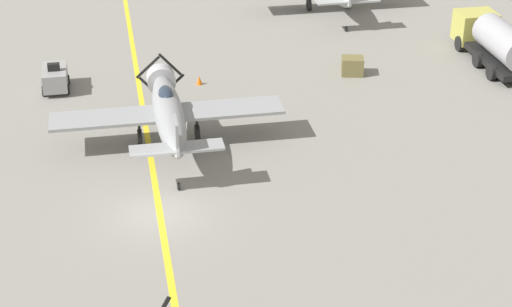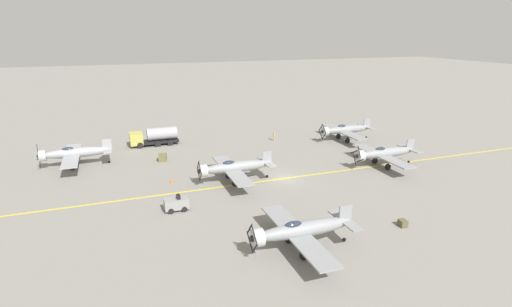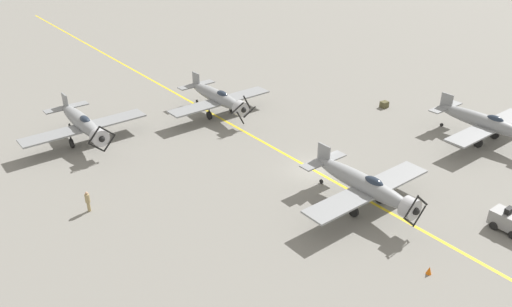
% 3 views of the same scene
% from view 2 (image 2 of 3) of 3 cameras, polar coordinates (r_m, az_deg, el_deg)
% --- Properties ---
extents(ground_plane, '(400.00, 400.00, 0.00)m').
position_cam_2_polar(ground_plane, '(53.08, 3.89, -3.60)').
color(ground_plane, gray).
extents(taxiway_stripe, '(0.30, 160.00, 0.01)m').
position_cam_2_polar(taxiway_stripe, '(53.08, 3.89, -3.60)').
color(taxiway_stripe, yellow).
rests_on(taxiway_stripe, ground).
extents(airplane_mid_left, '(12.00, 9.98, 3.65)m').
position_cam_2_polar(airplane_mid_left, '(35.92, 6.40, -10.82)').
color(airplane_mid_left, gray).
rests_on(airplane_mid_left, ground).
extents(airplane_mid_center, '(12.00, 9.98, 3.65)m').
position_cam_2_polar(airplane_mid_center, '(51.21, -3.14, -1.98)').
color(airplane_mid_center, gray).
rests_on(airplane_mid_center, ground).
extents(airplane_far_right, '(12.00, 9.98, 3.78)m').
position_cam_2_polar(airplane_far_right, '(62.67, -24.54, 0.05)').
color(airplane_far_right, '#989A9D').
rests_on(airplane_far_right, ground).
extents(airplane_near_right, '(12.00, 9.98, 3.65)m').
position_cam_2_polar(airplane_near_right, '(72.29, 12.61, 3.34)').
color(airplane_near_right, gray).
rests_on(airplane_near_right, ground).
extents(airplane_near_center, '(12.00, 9.98, 3.65)m').
position_cam_2_polar(airplane_near_center, '(59.87, 17.84, 0.05)').
color(airplane_near_center, gray).
rests_on(airplane_near_center, ground).
extents(fuel_tanker, '(2.67, 8.00, 2.98)m').
position_cam_2_polar(fuel_tanker, '(70.09, -14.37, 2.36)').
color(fuel_tanker, black).
rests_on(fuel_tanker, ground).
extents(tow_tractor, '(1.57, 2.60, 1.79)m').
position_cam_2_polar(tow_tractor, '(44.54, -11.30, -7.03)').
color(tow_tractor, gray).
rests_on(tow_tractor, ground).
extents(ground_crew_walking, '(0.37, 0.37, 1.71)m').
position_cam_2_polar(ground_crew_walking, '(70.87, 2.57, 2.57)').
color(ground_crew_walking, tan).
rests_on(ground_crew_walking, ground).
extents(supply_crate_by_tanker, '(1.54, 1.38, 1.11)m').
position_cam_2_polar(supply_crate_by_tanker, '(61.48, -13.20, -0.55)').
color(supply_crate_by_tanker, brown).
rests_on(supply_crate_by_tanker, ground).
extents(supply_crate_mid_lane, '(0.90, 0.77, 0.70)m').
position_cam_2_polar(supply_crate_mid_lane, '(43.09, 20.22, -9.33)').
color(supply_crate_mid_lane, brown).
rests_on(supply_crate_mid_lane, ground).
extents(traffic_cone, '(0.36, 0.36, 0.55)m').
position_cam_2_polar(traffic_cone, '(52.61, -12.00, -3.83)').
color(traffic_cone, orange).
rests_on(traffic_cone, ground).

